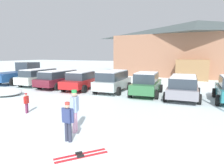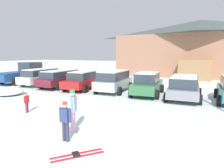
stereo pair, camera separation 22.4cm
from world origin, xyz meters
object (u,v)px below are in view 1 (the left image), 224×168
ski_lodge (196,48)px  parked_maroon_van (59,78)px  parked_grey_wagon (183,86)px  skier_child_in_red_jacket (26,102)px  plowed_snow_pile (3,92)px  parked_red_sedan (82,80)px  pair_of_skis (81,155)px  parked_white_suv (39,76)px  pickup_truck (22,73)px  skier_teen_in_navy_coat (68,119)px  skier_adult_in_blue_parka (75,108)px  parked_green_coupe (147,84)px  parked_silver_wagon (113,80)px

ski_lodge → parked_maroon_van: ski_lodge is taller
parked_grey_wagon → skier_child_in_red_jacket: (-6.82, -7.03, -0.27)m
ski_lodge → plowed_snow_pile: 24.54m
parked_grey_wagon → plowed_snow_pile: size_ratio=1.44×
parked_red_sedan → parked_grey_wagon: parked_grey_wagon is taller
pair_of_skis → plowed_snow_pile: size_ratio=0.47×
parked_maroon_van → pair_of_skis: bearing=-46.4°
ski_lodge → plowed_snow_pile: ski_lodge is taller
parked_white_suv → skier_child_in_red_jacket: (6.60, -7.24, -0.28)m
ski_lodge → pickup_truck: 22.84m
pickup_truck → parked_maroon_van: bearing=-6.2°
parked_red_sedan → skier_teen_in_navy_coat: 10.46m
skier_adult_in_blue_parka → ski_lodge: bearing=83.8°
parked_maroon_van → skier_adult_in_blue_parka: size_ratio=2.91×
skier_adult_in_blue_parka → plowed_snow_pile: bearing=159.3°
parked_green_coupe → parked_grey_wagon: 2.63m
parked_green_coupe → parked_maroon_van: bearing=-179.0°
parked_maroon_van → plowed_snow_pile: size_ratio=1.62×
parked_red_sedan → pickup_truck: bearing=175.4°
parked_red_sedan → skier_adult_in_blue_parka: (5.25, -8.03, 0.14)m
parked_silver_wagon → skier_child_in_red_jacket: parked_silver_wagon is taller
plowed_snow_pile → pickup_truck: bearing=129.1°
parked_maroon_van → pair_of_skis: 13.22m
pair_of_skis → parked_green_coupe: bearing=95.1°
parked_white_suv → pickup_truck: (-3.03, 0.48, 0.12)m
parked_red_sedan → parked_silver_wagon: parked_silver_wagon is taller
ski_lodge → parked_grey_wagon: ski_lodge is taller
skier_adult_in_blue_parka → skier_teen_in_navy_coat: skier_adult_in_blue_parka is taller
parked_red_sedan → pickup_truck: pickup_truck is taller
ski_lodge → parked_maroon_van: (-10.48, -16.58, -3.02)m
parked_white_suv → skier_teen_in_navy_coat: parked_white_suv is taller
skier_adult_in_blue_parka → plowed_snow_pile: 9.79m
parked_silver_wagon → skier_child_in_red_jacket: 7.48m
parked_red_sedan → pair_of_skis: size_ratio=3.34×
ski_lodge → parked_silver_wagon: size_ratio=5.00×
ski_lodge → parked_silver_wagon: 17.37m
parked_silver_wagon → skier_child_in_red_jacket: bearing=-100.6°
parked_silver_wagon → pair_of_skis: parked_silver_wagon is taller
ski_lodge → pair_of_skis: bearing=-93.0°
parked_white_suv → skier_teen_in_navy_coat: (10.69, -9.02, -0.08)m
parked_silver_wagon → parked_green_coupe: size_ratio=1.00×
ski_lodge → parked_white_suv: 21.21m
parked_silver_wagon → parked_green_coupe: (2.82, -0.08, -0.07)m
parked_grey_wagon → pickup_truck: 16.46m
ski_lodge → parked_grey_wagon: (0.38, -16.67, -3.01)m
parked_white_suv → pickup_truck: 3.07m
skier_child_in_red_jacket → skier_adult_in_blue_parka: bearing=-14.4°
ski_lodge → parked_maroon_van: 19.84m
ski_lodge → parked_maroon_van: bearing=-122.3°
skier_child_in_red_jacket → skier_teen_in_navy_coat: 4.47m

